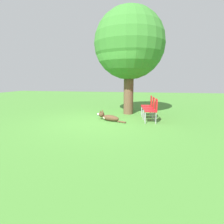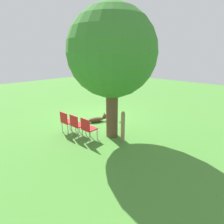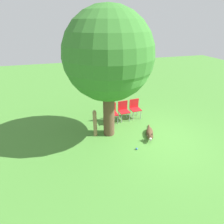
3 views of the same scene
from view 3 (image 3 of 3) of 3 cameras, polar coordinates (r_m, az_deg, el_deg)
ground_plane at (r=6.91m, az=13.41°, el=-8.32°), size 30.00×30.00×0.00m
oak_tree at (r=5.86m, az=-1.19°, el=17.56°), size 2.94×2.94×4.45m
dog at (r=6.92m, az=12.22°, el=-6.83°), size 1.17×0.62×0.38m
fence_post at (r=6.62m, az=-5.58°, el=-3.63°), size 0.14×0.14×1.09m
red_chair_0 at (r=7.99m, az=7.48°, el=1.57°), size 0.44×0.46×0.85m
red_chair_1 at (r=7.74m, az=3.80°, el=0.86°), size 0.44×0.46×0.85m
red_chair_2 at (r=7.53m, az=-0.11°, el=0.11°), size 0.44×0.46×0.85m
tennis_ball at (r=6.24m, az=8.05°, el=-11.80°), size 0.07×0.07×0.07m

